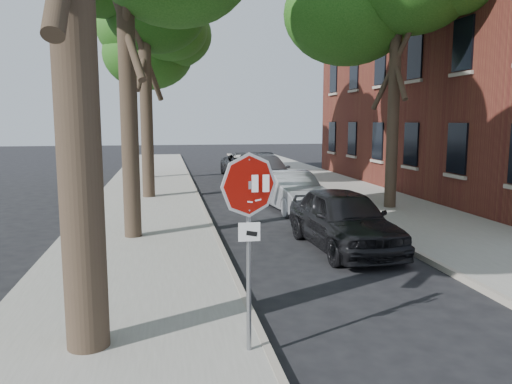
% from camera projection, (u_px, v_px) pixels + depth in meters
% --- Properties ---
extents(ground, '(120.00, 120.00, 0.00)m').
position_uv_depth(ground, '(300.00, 354.00, 6.73)').
color(ground, black).
rests_on(ground, ground).
extents(sidewalk_left, '(4.00, 55.00, 0.12)m').
position_uv_depth(sidewalk_left, '(145.00, 206.00, 17.96)').
color(sidewalk_left, gray).
rests_on(sidewalk_left, ground).
extents(sidewalk_right, '(4.00, 55.00, 0.12)m').
position_uv_depth(sidewalk_right, '(367.00, 200.00, 19.47)').
color(sidewalk_right, gray).
rests_on(sidewalk_right, ground).
extents(curb_left, '(0.12, 55.00, 0.13)m').
position_uv_depth(curb_left, '(202.00, 205.00, 18.33)').
color(curb_left, '#9E9384').
rests_on(curb_left, ground).
extents(curb_right, '(0.12, 55.00, 0.13)m').
position_uv_depth(curb_right, '(317.00, 201.00, 19.11)').
color(curb_right, '#9E9384').
rests_on(curb_right, ground).
extents(stop_sign, '(0.76, 0.34, 2.61)m').
position_uv_depth(stop_sign, '(249.00, 214.00, 6.31)').
color(stop_sign, gray).
rests_on(stop_sign, sidewalk_left).
extents(tree_far, '(5.29, 4.91, 9.33)m').
position_uv_depth(tree_far, '(143.00, 41.00, 25.78)').
color(tree_far, black).
rests_on(tree_far, sidewalk_left).
extents(car_a, '(1.94, 4.43, 1.48)m').
position_uv_depth(car_a, '(343.00, 219.00, 12.15)').
color(car_a, black).
rests_on(car_a, ground).
extents(car_b, '(1.91, 4.27, 1.36)m').
position_uv_depth(car_b, '(291.00, 191.00, 17.46)').
color(car_b, '#B2B4BA').
rests_on(car_b, ground).
extents(car_c, '(2.34, 5.57, 1.61)m').
position_uv_depth(car_c, '(263.00, 173.00, 22.44)').
color(car_c, '#4D4E52').
rests_on(car_c, ground).
extents(car_d, '(2.21, 4.79, 1.33)m').
position_uv_depth(car_d, '(244.00, 165.00, 27.78)').
color(car_d, black).
rests_on(car_d, ground).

